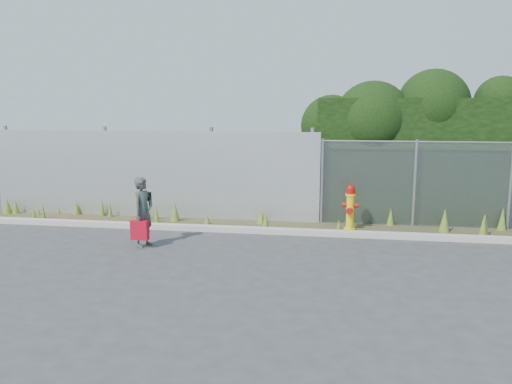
{
  "coord_description": "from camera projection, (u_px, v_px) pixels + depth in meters",
  "views": [
    {
      "loc": [
        1.36,
        -8.94,
        2.79
      ],
      "look_at": [
        -0.3,
        1.4,
        1.0
      ],
      "focal_mm": 35.0,
      "sensor_mm": 36.0,
      "label": 1
    }
  ],
  "objects": [
    {
      "name": "weed_strip",
      "position": [
        240.0,
        219.0,
        11.98
      ],
      "size": [
        16.0,
        1.34,
        0.54
      ],
      "color": "#413C25",
      "rests_on": "ground"
    },
    {
      "name": "ground",
      "position": [
        260.0,
        257.0,
        9.38
      ],
      "size": [
        80.0,
        80.0,
        0.0
      ],
      "primitive_type": "plane",
      "color": "#3B3A3D",
      "rests_on": "ground"
    },
    {
      "name": "red_tote_bag",
      "position": [
        140.0,
        230.0,
        9.92
      ],
      "size": [
        0.35,
        0.13,
        0.46
      ],
      "rotation": [
        0.0,
        0.0,
        -0.03
      ],
      "color": "#B40A1A"
    },
    {
      "name": "black_shoulder_bag",
      "position": [
        146.0,
        196.0,
        10.2
      ],
      "size": [
        0.23,
        0.09,
        0.17
      ],
      "rotation": [
        0.0,
        0.0,
        -0.39
      ],
      "color": "black"
    },
    {
      "name": "curb",
      "position": [
        272.0,
        231.0,
        11.13
      ],
      "size": [
        16.0,
        0.22,
        0.12
      ],
      "primitive_type": "cube",
      "color": "#B0AC9F",
      "rests_on": "ground"
    },
    {
      "name": "woman",
      "position": [
        143.0,
        212.0,
        10.02
      ],
      "size": [
        0.47,
        0.59,
        1.41
      ],
      "primitive_type": "imported",
      "rotation": [
        0.0,
        0.0,
        1.29
      ],
      "color": "#106A5C",
      "rests_on": "ground"
    },
    {
      "name": "chainlink_fence",
      "position": [
        462.0,
        184.0,
        11.47
      ],
      "size": [
        6.5,
        0.07,
        2.05
      ],
      "color": "gray",
      "rests_on": "ground"
    },
    {
      "name": "hedge",
      "position": [
        455.0,
        138.0,
        12.28
      ],
      "size": [
        7.77,
        2.14,
        3.71
      ],
      "color": "black",
      "rests_on": "ground"
    },
    {
      "name": "corrugated_fence",
      "position": [
        151.0,
        174.0,
        12.63
      ],
      "size": [
        8.5,
        0.21,
        2.3
      ],
      "color": "#B3B7BB",
      "rests_on": "ground"
    },
    {
      "name": "fire_hydrant",
      "position": [
        350.0,
        208.0,
        11.34
      ],
      "size": [
        0.36,
        0.32,
        1.08
      ],
      "rotation": [
        0.0,
        0.0,
        -0.12
      ],
      "color": "yellow",
      "rests_on": "ground"
    }
  ]
}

